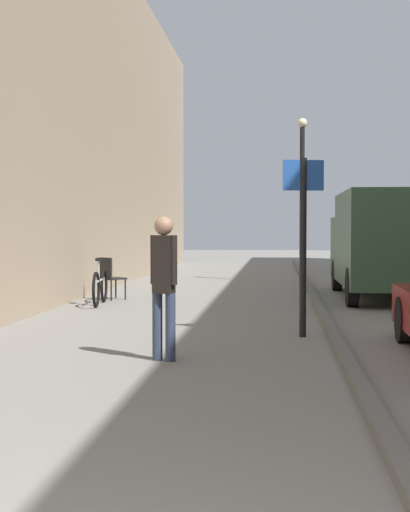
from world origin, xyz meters
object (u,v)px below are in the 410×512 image
at_px(bicycle_leaning, 100,286).
at_px(cafe_chair_near_window, 110,275).
at_px(delivery_van, 384,242).
at_px(lamp_post, 302,189).
at_px(street_sign_post, 303,231).
at_px(pedestrian_main_foreground, 164,278).

height_order(bicycle_leaning, cafe_chair_near_window, bicycle_leaning).
xyz_separation_m(bicycle_leaning, cafe_chair_near_window, (-0.04, 1.08, 0.17)).
distance_m(delivery_van, lamp_post, 5.04).
relative_size(delivery_van, street_sign_post, 2.14).
relative_size(bicycle_leaning, cafe_chair_near_window, 1.88).
bearing_deg(pedestrian_main_foreground, lamp_post, 97.19).
distance_m(bicycle_leaning, cafe_chair_near_window, 1.10).
relative_size(delivery_van, bicycle_leaning, 3.15).
height_order(delivery_van, cafe_chair_near_window, delivery_van).
height_order(street_sign_post, lamp_post, lamp_post).
bearing_deg(delivery_van, street_sign_post, -108.08).
height_order(lamp_post, cafe_chair_near_window, lamp_post).
bearing_deg(cafe_chair_near_window, street_sign_post, -8.95).
relative_size(delivery_van, lamp_post, 1.17).
xyz_separation_m(pedestrian_main_foreground, cafe_chair_near_window, (-2.34, 7.33, -0.45)).
bearing_deg(bicycle_leaning, pedestrian_main_foreground, -74.68).
bearing_deg(street_sign_post, cafe_chair_near_window, -64.19).
xyz_separation_m(delivery_van, street_sign_post, (-2.03, -6.19, 0.27)).
relative_size(pedestrian_main_foreground, delivery_van, 0.31).
distance_m(street_sign_post, lamp_post, 10.78).
height_order(street_sign_post, bicycle_leaning, street_sign_post).
bearing_deg(pedestrian_main_foreground, cafe_chair_near_window, 123.99).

